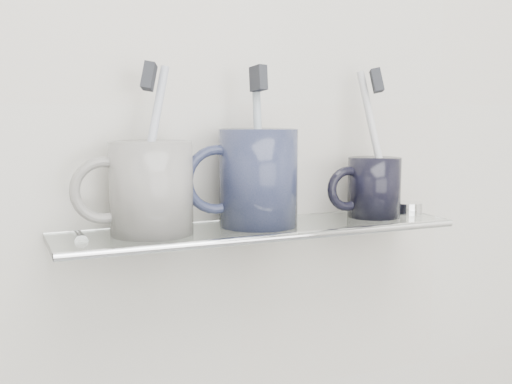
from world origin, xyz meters
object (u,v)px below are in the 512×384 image
mug_center (258,178)px  mug_right (374,187)px  mug_left (151,188)px  shelf_glass (258,229)px

mug_center → mug_right: (0.17, 0.00, -0.02)m
mug_left → mug_center: size_ratio=0.90×
mug_center → shelf_glass: bearing=-129.4°
mug_center → mug_right: size_ratio=1.51×
mug_left → mug_center: (0.13, 0.00, 0.01)m
shelf_glass → mug_left: mug_left is taller
mug_center → mug_right: mug_center is taller
mug_left → mug_right: 0.30m
mug_right → mug_left: bearing=165.2°
mug_left → mug_right: bearing=10.7°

